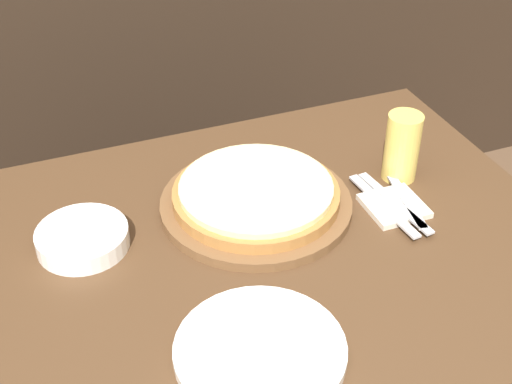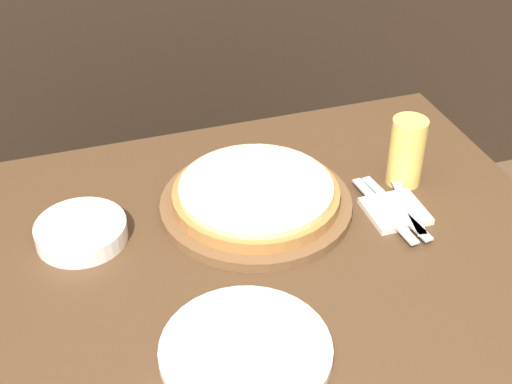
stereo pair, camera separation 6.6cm
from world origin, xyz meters
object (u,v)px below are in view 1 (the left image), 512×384
pizza_on_board (256,198)px  beer_glass (402,144)px  side_bowl (83,238)px  dinner_knife (395,202)px  fork (383,205)px  spoon (406,200)px  dinner_plate (260,350)px

pizza_on_board → beer_glass: bearing=-1.0°
pizza_on_board → side_bowl: 0.34m
dinner_knife → fork: bearing=180.0°
side_bowl → dinner_knife: bearing=-10.5°
beer_glass → side_bowl: (-0.65, 0.02, -0.06)m
side_bowl → beer_glass: bearing=-1.4°
pizza_on_board → fork: pizza_on_board is taller
spoon → dinner_plate: bearing=-148.6°
beer_glass → spoon: beer_glass is taller
fork → dinner_knife: (0.03, 0.00, 0.00)m
side_bowl → dinner_knife: side_bowl is taller
side_bowl → fork: 0.57m
spoon → fork: bearing=180.0°
beer_glass → fork: beer_glass is taller
spoon → pizza_on_board: bearing=160.4°
dinner_plate → side_bowl: bearing=119.8°
dinner_plate → fork: bearing=34.9°
dinner_knife → dinner_plate: bearing=-146.9°
fork → dinner_knife: 0.03m
dinner_plate → side_bowl: (-0.21, 0.36, 0.01)m
fork → side_bowl: bearing=169.0°
dinner_knife → spoon: bearing=0.0°
beer_glass → dinner_plate: bearing=-142.6°
beer_glass → dinner_knife: size_ratio=0.66×
pizza_on_board → spoon: (0.28, -0.10, -0.01)m
side_bowl → fork: side_bowl is taller
fork → dinner_knife: same height
pizza_on_board → spoon: size_ratio=2.01×
beer_glass → side_bowl: beer_glass is taller
dinner_knife → beer_glass: bearing=55.3°
pizza_on_board → dinner_plate: bearing=-110.5°
beer_glass → dinner_plate: beer_glass is taller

